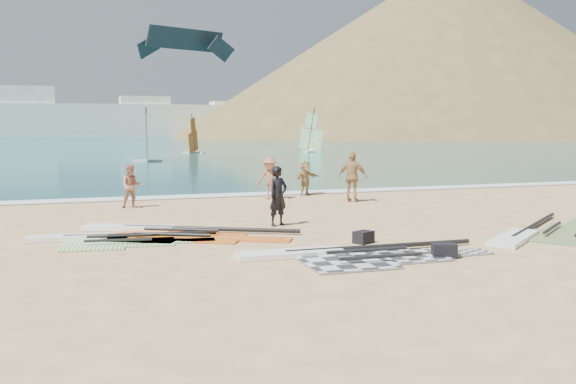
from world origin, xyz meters
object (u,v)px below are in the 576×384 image
object	(u,v)px
beachgoer_left	(132,186)
rig_grey	(347,255)
gear_bag_near	(363,237)
beachgoer_back	(353,177)
beachgoer_right	(305,178)
person_wetsuit	(278,196)
gear_bag_far	(444,251)
beachgoer_mid	(270,178)
rig_green	(103,240)
rig_red	(165,233)
rig_orange	(545,234)

from	to	relation	value
beachgoer_left	rig_grey	bearing A→B (deg)	-69.55
gear_bag_near	beachgoer_back	size ratio (longest dim) A/B	0.25
beachgoer_left	beachgoer_right	world-z (taller)	beachgoer_left
rig_grey	person_wetsuit	distance (m)	5.00
gear_bag_near	beachgoer_right	bearing A→B (deg)	77.47
gear_bag_far	beachgoer_right	distance (m)	13.36
gear_bag_near	beachgoer_mid	size ratio (longest dim) A/B	0.29
gear_bag_near	beachgoer_left	distance (m)	10.41
gear_bag_far	beachgoer_mid	xyz separation A→B (m)	(-0.41, 12.37, 0.70)
rig_grey	beachgoer_right	world-z (taller)	beachgoer_right
rig_green	person_wetsuit	world-z (taller)	person_wetsuit
rig_red	beachgoer_mid	world-z (taller)	beachgoer_mid
beachgoer_right	rig_red	bearing A→B (deg)	-158.63
person_wetsuit	beachgoer_back	distance (m)	6.68
gear_bag_far	beachgoer_right	bearing A→B (deg)	83.67
gear_bag_near	person_wetsuit	size ratio (longest dim) A/B	0.27
rig_orange	beachgoer_back	bearing A→B (deg)	63.46
rig_grey	rig_green	bearing A→B (deg)	144.98
gear_bag_far	beachgoer_left	world-z (taller)	beachgoer_left
rig_grey	gear_bag_near	bearing A→B (deg)	54.02
rig_orange	beachgoer_right	xyz separation A→B (m)	(-2.79, 11.57, 0.70)
person_wetsuit	rig_grey	bearing A→B (deg)	-112.54
rig_orange	rig_grey	bearing A→B (deg)	150.34
beachgoer_left	rig_orange	bearing A→B (deg)	-42.88
beachgoer_back	beachgoer_left	bearing A→B (deg)	32.64
rig_green	rig_orange	distance (m)	11.91
person_wetsuit	beachgoer_back	world-z (taller)	beachgoer_back
beachgoer_mid	beachgoer_back	distance (m)	3.42
gear_bag_near	beachgoer_mid	world-z (taller)	beachgoer_mid
person_wetsuit	beachgoer_back	size ratio (longest dim) A/B	0.91
rig_orange	beachgoer_mid	world-z (taller)	beachgoer_mid
person_wetsuit	beachgoer_right	distance (m)	8.45
rig_green	beachgoer_back	size ratio (longest dim) A/B	2.51
rig_grey	beachgoer_left	distance (m)	11.32
rig_orange	beachgoer_left	bearing A→B (deg)	98.49
rig_grey	rig_orange	bearing A→B (deg)	9.71
rig_green	gear_bag_far	world-z (taller)	gear_bag_far
person_wetsuit	rig_red	bearing A→B (deg)	164.29
rig_green	person_wetsuit	distance (m)	5.32
gear_bag_near	beachgoer_left	size ratio (longest dim) A/B	0.31
rig_green	beachgoer_mid	bearing A→B (deg)	56.63
gear_bag_near	beachgoer_back	xyz separation A→B (m)	(3.41, 8.25, 0.83)
rig_red	beachgoer_mid	bearing A→B (deg)	81.46
gear_bag_far	beachgoer_right	xyz separation A→B (m)	(1.47, 13.26, 0.58)
rig_grey	gear_bag_far	xyz separation A→B (m)	(2.12, -0.72, 0.11)
gear_bag_near	person_wetsuit	world-z (taller)	person_wetsuit
gear_bag_near	gear_bag_far	bearing A→B (deg)	-66.23
rig_red	beachgoer_right	size ratio (longest dim) A/B	3.90
rig_grey	rig_green	size ratio (longest dim) A/B	1.21
rig_grey	rig_red	world-z (taller)	rig_red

